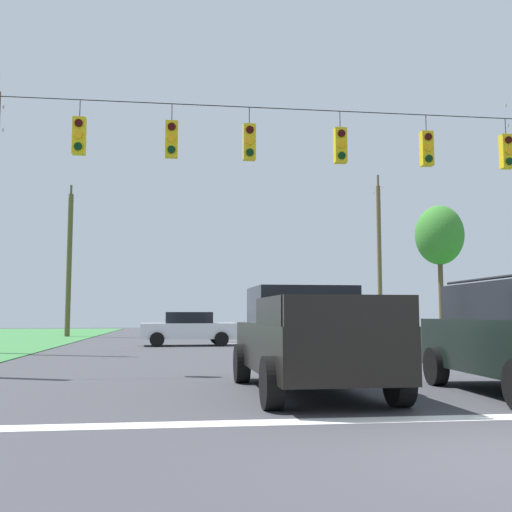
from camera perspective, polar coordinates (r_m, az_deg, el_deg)
The scene contains 13 objects.
ground_plane at distance 6.76m, azimuth 22.74°, elevation -17.22°, with size 120.00×120.00×0.00m, color #3D3D42.
stop_bar_stripe at distance 8.85m, azimuth 14.85°, elevation -14.54°, with size 15.89×0.45×0.01m, color white.
lane_dash_0 at distance 14.54m, azimuth 5.70°, elevation -11.05°, with size 0.15×2.50×0.01m, color white.
lane_dash_1 at distance 20.53m, azimuth 1.77°, elevation -9.44°, with size 0.15×2.50×0.01m, color white.
lane_dash_2 at distance 29.89m, azimuth -1.15°, elevation -8.20°, with size 0.15×2.50×0.01m, color white.
lane_dash_3 at distance 32.99m, azimuth -1.75°, elevation -7.94°, with size 0.15×2.50×0.01m, color white.
lane_dash_4 at distance 44.00m, azimuth -3.19°, elevation -7.31°, with size 0.15×2.50×0.01m, color white.
overhead_signal_span at distance 16.01m, azimuth 4.28°, elevation 4.61°, with size 19.10×0.31×7.19m.
pickup_truck at distance 11.34m, azimuth 4.83°, elevation -7.77°, with size 2.36×5.43×1.95m.
distant_car_crossing_white at distance 28.10m, azimuth -6.36°, elevation -6.73°, with size 4.38×2.18×1.52m.
utility_pole_far_right at distance 42.40m, azimuth 11.49°, elevation -0.11°, with size 0.29×1.96×11.02m.
utility_pole_far_left at distance 40.50m, azimuth -17.11°, elevation -0.61°, with size 0.32×1.67×9.71m.
tree_roadside_far_right at distance 35.30m, azimuth 16.81°, elevation 1.82°, with size 2.66×2.66×7.46m.
Camera 1 is at (-3.27, -5.75, 1.43)m, focal length 42.69 mm.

